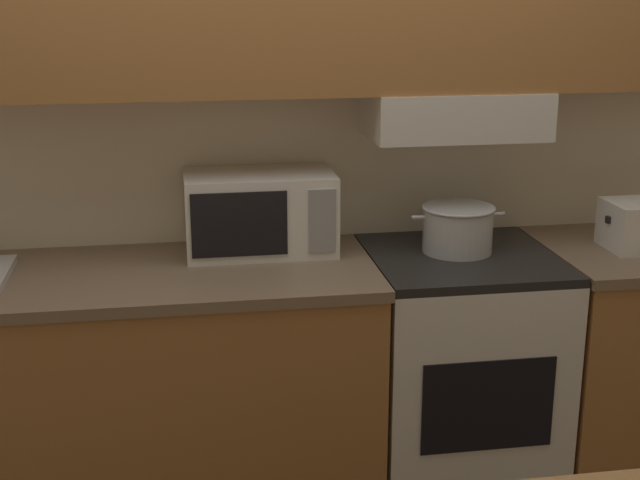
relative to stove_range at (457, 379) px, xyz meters
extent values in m
plane|color=#3D2D23|center=(-0.58, 0.31, -0.46)|extent=(16.00, 16.00, 0.00)
cube|color=silver|center=(-0.58, 0.34, 0.81)|extent=(5.31, 0.05, 2.55)
cube|color=silver|center=(0.00, 0.15, 0.92)|extent=(0.59, 0.34, 0.16)
cube|color=#A36B38|center=(-1.18, 0.00, -0.02)|extent=(1.71, 0.63, 0.88)
cube|color=#75604C|center=(-1.18, 0.00, 0.44)|extent=(1.73, 0.65, 0.04)
cube|color=#A36B38|center=(0.60, 0.00, -0.02)|extent=(0.55, 0.63, 0.88)
cube|color=#75604C|center=(0.60, 0.00, 0.44)|extent=(0.57, 0.65, 0.04)
cube|color=silver|center=(0.00, 0.00, -0.02)|extent=(0.63, 0.63, 0.89)
cube|color=black|center=(0.00, 0.00, 0.44)|extent=(0.63, 0.63, 0.03)
cube|color=black|center=(0.00, -0.32, 0.05)|extent=(0.44, 0.01, 0.31)
cylinder|color=black|center=(-0.14, -0.12, 0.46)|extent=(0.09, 0.09, 0.01)
cylinder|color=black|center=(0.14, -0.12, 0.46)|extent=(0.09, 0.09, 0.01)
cylinder|color=black|center=(-0.14, 0.13, 0.46)|extent=(0.09, 0.09, 0.01)
cylinder|color=black|center=(0.14, 0.13, 0.46)|extent=(0.09, 0.09, 0.01)
cylinder|color=#B7BABF|center=(-0.01, 0.04, 0.54)|extent=(0.24, 0.24, 0.16)
torus|color=#B7BABF|center=(-0.01, 0.04, 0.61)|extent=(0.25, 0.25, 0.01)
cylinder|color=#B7BABF|center=(-0.15, 0.04, 0.59)|extent=(0.05, 0.01, 0.01)
cylinder|color=#B7BABF|center=(0.13, 0.04, 0.59)|extent=(0.05, 0.01, 0.01)
cube|color=silver|center=(-0.67, 0.16, 0.60)|extent=(0.50, 0.29, 0.27)
cube|color=black|center=(-0.75, 0.01, 0.60)|extent=(0.31, 0.01, 0.21)
cube|color=gray|center=(-0.48, 0.01, 0.60)|extent=(0.09, 0.01, 0.21)
cube|color=black|center=(0.50, -0.03, 0.57)|extent=(0.01, 0.02, 0.02)
cube|color=black|center=(0.55, -0.03, 0.62)|extent=(0.04, 0.14, 0.01)
cube|color=black|center=(0.61, -0.03, 0.62)|extent=(0.04, 0.14, 0.01)
camera|label=1|loc=(-0.95, -2.77, 1.35)|focal=50.00mm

